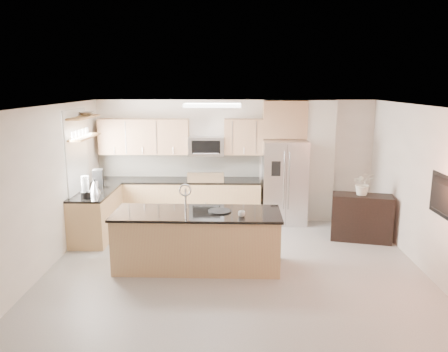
{
  "coord_description": "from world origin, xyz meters",
  "views": [
    {
      "loc": [
        -0.05,
        -6.2,
        2.93
      ],
      "look_at": [
        -0.19,
        1.3,
        1.34
      ],
      "focal_mm": 35.0,
      "sensor_mm": 36.0,
      "label": 1
    }
  ],
  "objects_px": {
    "coffee_maker": "(98,179)",
    "bowl": "(86,113)",
    "platter": "(220,211)",
    "refrigerator": "(284,182)",
    "blender": "(85,189)",
    "island": "(197,239)",
    "kettle": "(94,187)",
    "flower_vase": "(364,178)",
    "credenza": "(361,218)",
    "range": "(207,200)",
    "cup": "(242,214)",
    "microwave": "(206,146)",
    "television": "(442,198)"
  },
  "relations": [
    {
      "from": "refrigerator",
      "to": "credenza",
      "type": "distance_m",
      "value": 1.79
    },
    {
      "from": "refrigerator",
      "to": "blender",
      "type": "xyz_separation_m",
      "value": [
        -3.73,
        -1.54,
        0.21
      ]
    },
    {
      "from": "credenza",
      "to": "platter",
      "type": "distance_m",
      "value": 2.99
    },
    {
      "from": "island",
      "to": "credenza",
      "type": "distance_m",
      "value": 3.29
    },
    {
      "from": "island",
      "to": "bowl",
      "type": "distance_m",
      "value": 3.4
    },
    {
      "from": "credenza",
      "to": "blender",
      "type": "distance_m",
      "value": 5.15
    },
    {
      "from": "blender",
      "to": "microwave",
      "type": "bearing_deg",
      "value": 39.51
    },
    {
      "from": "bowl",
      "to": "flower_vase",
      "type": "bearing_deg",
      "value": -4.04
    },
    {
      "from": "coffee_maker",
      "to": "television",
      "type": "bearing_deg",
      "value": -22.74
    },
    {
      "from": "refrigerator",
      "to": "flower_vase",
      "type": "bearing_deg",
      "value": -38.54
    },
    {
      "from": "credenza",
      "to": "television",
      "type": "distance_m",
      "value": 2.24
    },
    {
      "from": "refrigerator",
      "to": "platter",
      "type": "relative_size",
      "value": 4.83
    },
    {
      "from": "microwave",
      "to": "flower_vase",
      "type": "relative_size",
      "value": 1.16
    },
    {
      "from": "cup",
      "to": "blender",
      "type": "distance_m",
      "value": 2.98
    },
    {
      "from": "credenza",
      "to": "bowl",
      "type": "distance_m",
      "value": 5.62
    },
    {
      "from": "refrigerator",
      "to": "platter",
      "type": "distance_m",
      "value": 2.7
    },
    {
      "from": "platter",
      "to": "blender",
      "type": "height_order",
      "value": "blender"
    },
    {
      "from": "credenza",
      "to": "kettle",
      "type": "distance_m",
      "value": 5.08
    },
    {
      "from": "credenza",
      "to": "coffee_maker",
      "type": "relative_size",
      "value": 3.04
    },
    {
      "from": "range",
      "to": "credenza",
      "type": "xyz_separation_m",
      "value": [
        3.01,
        -1.13,
        -0.03
      ]
    },
    {
      "from": "microwave",
      "to": "cup",
      "type": "bearing_deg",
      "value": -75.9
    },
    {
      "from": "platter",
      "to": "bowl",
      "type": "bearing_deg",
      "value": 147.47
    },
    {
      "from": "bowl",
      "to": "island",
      "type": "bearing_deg",
      "value": -36.97
    },
    {
      "from": "credenza",
      "to": "platter",
      "type": "relative_size",
      "value": 3.0
    },
    {
      "from": "island",
      "to": "bowl",
      "type": "xyz_separation_m",
      "value": [
        -2.24,
        1.69,
        1.92
      ]
    },
    {
      "from": "cup",
      "to": "bowl",
      "type": "bearing_deg",
      "value": 146.98
    },
    {
      "from": "microwave",
      "to": "refrigerator",
      "type": "distance_m",
      "value": 1.82
    },
    {
      "from": "blender",
      "to": "flower_vase",
      "type": "distance_m",
      "value": 5.1
    },
    {
      "from": "platter",
      "to": "refrigerator",
      "type": "bearing_deg",
      "value": 61.05
    },
    {
      "from": "range",
      "to": "kettle",
      "type": "xyz_separation_m",
      "value": [
        -2.03,
        -1.24,
        0.57
      ]
    },
    {
      "from": "coffee_maker",
      "to": "refrigerator",
      "type": "bearing_deg",
      "value": 10.93
    },
    {
      "from": "credenza",
      "to": "flower_vase",
      "type": "xyz_separation_m",
      "value": [
        -0.01,
        0.01,
        0.77
      ]
    },
    {
      "from": "blender",
      "to": "coffee_maker",
      "type": "height_order",
      "value": "blender"
    },
    {
      "from": "microwave",
      "to": "flower_vase",
      "type": "bearing_deg",
      "value": -22.47
    },
    {
      "from": "island",
      "to": "kettle",
      "type": "height_order",
      "value": "island"
    },
    {
      "from": "microwave",
      "to": "kettle",
      "type": "xyz_separation_m",
      "value": [
        -2.03,
        -1.37,
        -0.58
      ]
    },
    {
      "from": "flower_vase",
      "to": "bowl",
      "type": "bearing_deg",
      "value": 175.96
    },
    {
      "from": "microwave",
      "to": "island",
      "type": "xyz_separation_m",
      "value": [
        -0.01,
        -2.56,
        -1.16
      ]
    },
    {
      "from": "range",
      "to": "platter",
      "type": "height_order",
      "value": "range"
    },
    {
      "from": "kettle",
      "to": "flower_vase",
      "type": "bearing_deg",
      "value": 1.43
    },
    {
      "from": "cup",
      "to": "platter",
      "type": "relative_size",
      "value": 0.3
    },
    {
      "from": "coffee_maker",
      "to": "bowl",
      "type": "bearing_deg",
      "value": 171.53
    },
    {
      "from": "microwave",
      "to": "credenza",
      "type": "distance_m",
      "value": 3.47
    },
    {
      "from": "kettle",
      "to": "flower_vase",
      "type": "relative_size",
      "value": 0.43
    },
    {
      "from": "cup",
      "to": "blender",
      "type": "relative_size",
      "value": 0.27
    },
    {
      "from": "refrigerator",
      "to": "blender",
      "type": "relative_size",
      "value": 4.37
    },
    {
      "from": "cup",
      "to": "television",
      "type": "height_order",
      "value": "television"
    },
    {
      "from": "coffee_maker",
      "to": "bowl",
      "type": "distance_m",
      "value": 1.3
    },
    {
      "from": "microwave",
      "to": "cup",
      "type": "xyz_separation_m",
      "value": [
        0.7,
        -2.79,
        -0.66
      ]
    },
    {
      "from": "island",
      "to": "cup",
      "type": "relative_size",
      "value": 24.37
    }
  ]
}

